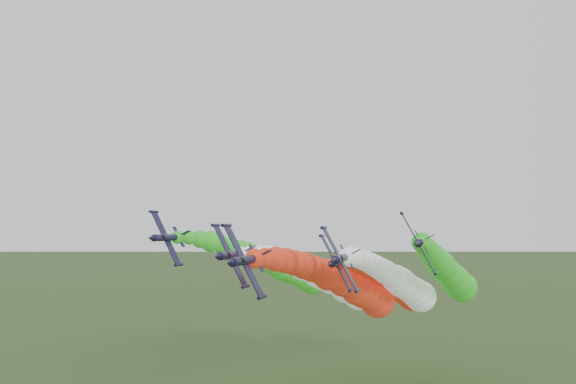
# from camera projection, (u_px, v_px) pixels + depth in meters

# --- Properties ---
(jet_lead) EXTENTS (15.98, 86.93, 23.29)m
(jet_lead) POSITION_uv_depth(u_px,v_px,m) (352.00, 287.00, 124.70)
(jet_lead) COLOR #131133
(jet_lead) RESTS_ON ground
(jet_inner_left) EXTENTS (15.93, 86.87, 23.24)m
(jet_inner_left) POSITION_uv_depth(u_px,v_px,m) (334.00, 282.00, 136.86)
(jet_inner_left) COLOR #131133
(jet_inner_left) RESTS_ON ground
(jet_inner_right) EXTENTS (15.69, 86.64, 23.00)m
(jet_inner_right) POSITION_uv_depth(u_px,v_px,m) (404.00, 285.00, 135.35)
(jet_inner_right) COLOR #131133
(jet_inner_right) RESTS_ON ground
(jet_outer_left) EXTENTS (15.41, 86.35, 22.71)m
(jet_outer_left) POSITION_uv_depth(u_px,v_px,m) (284.00, 268.00, 149.01)
(jet_outer_left) COLOR #131133
(jet_outer_left) RESTS_ON ground
(jet_outer_right) EXTENTS (15.70, 86.64, 23.00)m
(jet_outer_right) POSITION_uv_depth(u_px,v_px,m) (449.00, 274.00, 138.33)
(jet_outer_right) COLOR #131133
(jet_outer_right) RESTS_ON ground
(jet_trail) EXTENTS (15.91, 86.86, 23.22)m
(jet_trail) POSITION_uv_depth(u_px,v_px,m) (396.00, 285.00, 148.05)
(jet_trail) COLOR #131133
(jet_trail) RESTS_ON ground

